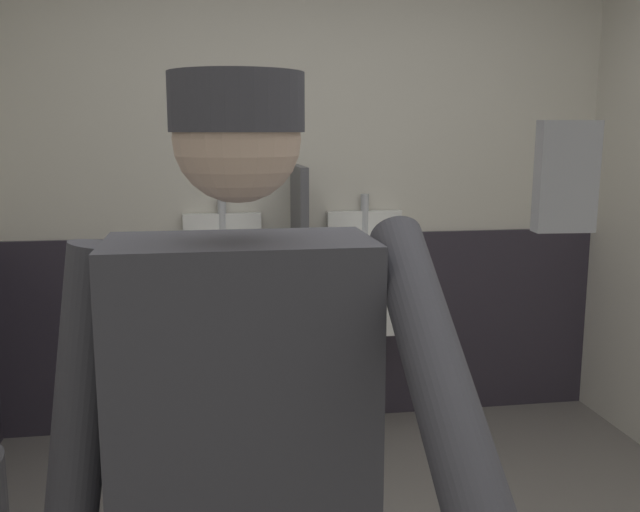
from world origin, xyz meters
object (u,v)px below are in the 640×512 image
Objects in this scene: urinal_middle at (369,284)px; cell_phone at (566,177)px; person at (244,474)px; urinal_left at (224,290)px.

urinal_middle is 11.27× the size of cell_phone.
cell_phone is (0.30, -0.50, 0.55)m from person.
urinal_left is at bearing 99.60° from cell_phone.
urinal_middle is (0.75, 0.00, 0.00)m from urinal_left.
urinal_middle is at bearing 71.72° from person.
person is (-0.03, -2.35, 0.20)m from urinal_left.
cell_phone is at bearing -59.14° from person.
person is at bearing 124.98° from cell_phone.
urinal_left is 2.96m from cell_phone.
urinal_middle is 2.99m from cell_phone.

